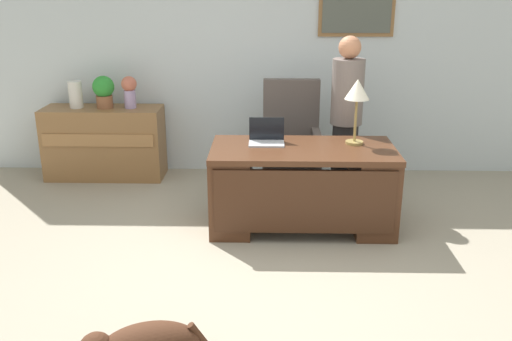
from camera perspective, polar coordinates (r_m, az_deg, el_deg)
name	(u,v)px	position (r m, az deg, el deg)	size (l,w,h in m)	color
ground_plane	(261,274)	(4.38, 0.49, -10.62)	(12.00, 12.00, 0.00)	#9E937F
back_wall	(265,56)	(6.46, 0.92, 11.74)	(7.00, 0.16, 2.70)	silver
desk	(302,185)	(5.03, 4.79, -1.53)	(1.64, 0.81, 0.76)	#4C2B19
credenza	(105,143)	(6.58, -15.34, 2.78)	(1.33, 0.50, 0.82)	olive
armchair	(291,144)	(5.91, 3.63, 2.73)	(0.60, 0.59, 1.18)	#564C47
person_standing	(346,118)	(5.66, 9.28, 5.40)	(0.32, 0.32, 1.67)	#262323
laptop	(267,137)	(5.05, 1.10, 3.48)	(0.32, 0.22, 0.22)	#B2B5BA
desk_lamp	(357,93)	(5.01, 10.40, 7.82)	(0.22, 0.22, 0.59)	#9E8447
vase_with_flowers	(129,90)	(6.36, -12.93, 8.08)	(0.17, 0.17, 0.36)	#A68FBB
vase_empty	(76,95)	(6.54, -18.12, 7.45)	(0.15, 0.15, 0.30)	silver
potted_plant	(104,90)	(6.43, -15.44, 7.97)	(0.24, 0.24, 0.36)	brown
dog_toy_bone	(187,338)	(3.67, -7.11, -16.75)	(0.15, 0.05, 0.05)	#E53F33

